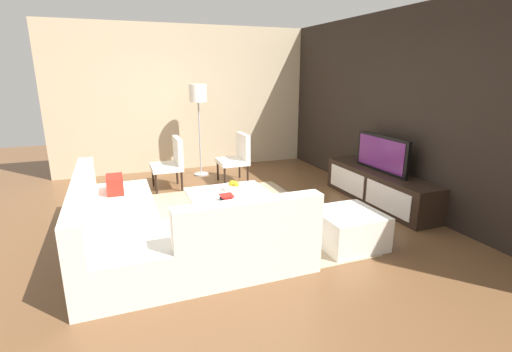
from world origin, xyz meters
The scene contains 14 objects.
ground_plane centered at (0.00, 0.00, 0.00)m, with size 14.00×14.00×0.00m, color brown.
feature_wall_back centered at (0.00, 2.70, 1.40)m, with size 6.40×0.12×2.80m, color black.
side_wall_left centered at (-3.20, 0.20, 1.40)m, with size 0.12×5.20×2.80m, color #C6B28E.
area_rug centered at (-0.10, 0.00, 0.01)m, with size 3.04×2.69×0.01m, color tan.
media_console centered at (0.00, 2.40, 0.25)m, with size 2.09×0.49×0.50m.
television centered at (0.00, 2.40, 0.77)m, with size 1.09×0.06×0.54m.
sectional_couch centered at (0.51, -0.92, 0.28)m, with size 2.51×2.27×0.82m.
coffee_table centered at (-0.10, 0.10, 0.20)m, with size 1.03×1.05×0.38m.
accent_chair_near centered at (-1.87, -0.38, 0.49)m, with size 0.55×0.50×0.87m.
floor_lamp centered at (-2.55, 0.26, 1.44)m, with size 0.32×0.32×1.71m.
ottoman centered at (1.04, 1.15, 0.20)m, with size 0.70×0.70×0.40m, color white.
fruit_bowl centered at (-0.28, 0.20, 0.43)m, with size 0.28×0.28×0.14m.
accent_chair_far centered at (-1.86, 0.77, 0.49)m, with size 0.53×0.50×0.87m.
book_stack centered at (0.12, -0.02, 0.42)m, with size 0.20×0.15×0.08m.
Camera 1 is at (4.34, -1.25, 1.94)m, focal length 26.18 mm.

